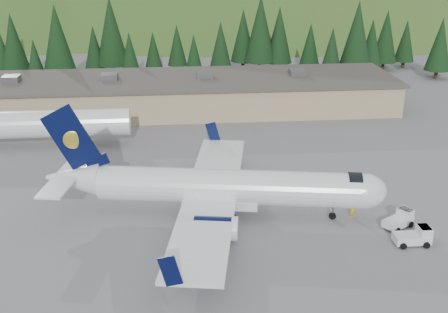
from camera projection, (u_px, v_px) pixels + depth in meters
ground at (230, 215)px, 56.11m from camera, size 600.00×600.00×0.00m
airliner at (220, 188)px, 55.10m from camera, size 33.71×31.80×11.21m
second_airliner at (22, 124)px, 73.09m from camera, size 27.50×11.00×10.05m
baggage_tug_a at (400, 219)px, 53.76m from camera, size 3.37×2.91×1.62m
baggage_tug_b at (415, 236)px, 50.61m from camera, size 3.23×1.98×1.71m
terminal_building at (174, 94)px, 89.96m from camera, size 71.00×17.00×6.10m
ramp_worker at (353, 209)px, 55.46m from camera, size 0.75×0.64×1.75m
tree_line at (164, 40)px, 109.42m from camera, size 112.77×18.10×14.21m
hills at (291, 169)px, 283.27m from camera, size 614.00×330.00×300.00m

